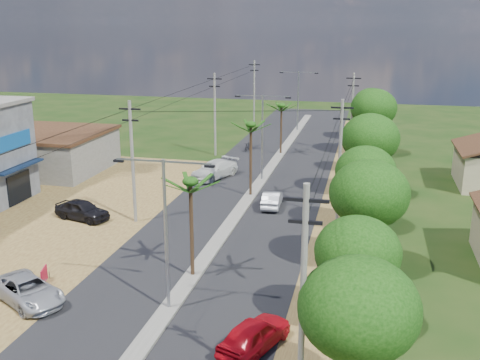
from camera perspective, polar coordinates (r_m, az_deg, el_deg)
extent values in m
plane|color=black|center=(29.84, -7.23, -13.01)|extent=(160.00, 160.00, 0.00)
cube|color=black|center=(42.98, -0.33, -3.62)|extent=(12.00, 110.00, 0.04)
cube|color=#605E56|center=(45.72, 0.55, -2.32)|extent=(1.00, 90.00, 0.18)
cube|color=brown|center=(43.05, -22.54, -4.86)|extent=(18.00, 46.00, 0.04)
cube|color=brown|center=(41.94, 11.08, -4.44)|extent=(5.00, 90.00, 0.03)
cube|color=#0D1C36|center=(48.31, -21.39, 1.28)|extent=(0.80, 5.40, 0.15)
cube|color=black|center=(48.95, -21.51, -0.74)|extent=(0.10, 3.00, 2.40)
cube|color=navy|center=(48.04, -21.95, 3.72)|extent=(0.12, 4.20, 1.20)
cube|color=#605E56|center=(58.55, -18.59, 2.64)|extent=(10.00, 10.00, 3.60)
cube|color=black|center=(58.15, -18.76, 4.55)|extent=(10.40, 10.40, 0.30)
ellipsoid|color=black|center=(20.87, 11.98, -12.65)|extent=(4.40, 4.40, 3.74)
cylinder|color=black|center=(27.38, 11.60, -11.47)|extent=(0.28, 0.28, 3.85)
ellipsoid|color=black|center=(26.45, 11.87, -7.22)|extent=(4.00, 4.00, 3.40)
cylinder|color=black|center=(33.64, 12.73, -5.58)|extent=(0.28, 0.28, 4.55)
ellipsoid|color=black|center=(32.80, 13.01, -1.35)|extent=(4.60, 4.60, 3.91)
cylinder|color=black|center=(40.33, 12.44, -2.32)|extent=(0.28, 0.28, 4.06)
ellipsoid|color=black|center=(39.68, 12.64, 0.87)|extent=(4.20, 4.20, 3.57)
cylinder|color=black|center=(47.92, 12.90, 0.98)|extent=(0.28, 0.28, 4.76)
ellipsoid|color=black|center=(47.31, 13.10, 4.16)|extent=(4.80, 4.80, 4.08)
cylinder|color=black|center=(55.83, 12.56, 2.49)|extent=(0.28, 0.28, 3.64)
ellipsoid|color=black|center=(55.40, 12.69, 4.59)|extent=(3.80, 3.80, 3.23)
cylinder|color=black|center=(63.53, 13.27, 4.63)|extent=(0.28, 0.28, 4.90)
ellipsoid|color=black|center=(63.06, 13.43, 7.12)|extent=(5.00, 5.00, 4.25)
cylinder|color=black|center=(71.45, 13.06, 5.62)|extent=(0.28, 0.28, 4.34)
ellipsoid|color=black|center=(71.07, 13.18, 7.59)|extent=(4.40, 4.40, 3.74)
cylinder|color=black|center=(32.05, -4.94, -5.13)|extent=(0.22, 0.22, 5.80)
cylinder|color=black|center=(46.77, 1.10, 1.93)|extent=(0.22, 0.22, 6.20)
cylinder|color=black|center=(62.23, 4.20, 5.06)|extent=(0.22, 0.22, 5.50)
cylinder|color=gray|center=(28.14, -7.51, -5.85)|extent=(0.16, 0.16, 8.00)
cube|color=gray|center=(26.56, -5.38, 1.75)|extent=(2.40, 0.08, 0.08)
cube|color=gray|center=(27.40, -10.16, 2.00)|extent=(2.40, 0.08, 0.08)
cube|color=black|center=(26.26, -3.10, 1.41)|extent=(0.50, 0.18, 0.12)
cube|color=black|center=(27.87, -12.23, 1.91)|extent=(0.50, 0.18, 0.12)
cylinder|color=gray|center=(51.35, 2.27, 4.21)|extent=(0.16, 0.16, 8.00)
cube|color=gray|center=(50.50, 3.67, 8.48)|extent=(2.40, 0.08, 0.08)
cube|color=gray|center=(50.95, 0.98, 8.58)|extent=(2.40, 0.08, 0.08)
cube|color=black|center=(50.35, 4.92, 8.32)|extent=(0.50, 0.18, 0.12)
cube|color=black|center=(51.20, -0.24, 8.50)|extent=(0.50, 0.18, 0.12)
cylinder|color=gray|center=(75.71, 5.91, 7.90)|extent=(0.16, 0.16, 8.00)
cube|color=gray|center=(75.14, 6.92, 10.81)|extent=(2.40, 0.08, 0.08)
cube|color=gray|center=(75.44, 5.08, 10.88)|extent=(2.40, 0.08, 0.08)
cube|color=black|center=(75.03, 7.77, 10.69)|extent=(0.50, 0.18, 0.12)
cube|color=black|center=(75.61, 4.23, 10.83)|extent=(0.50, 0.18, 0.12)
cylinder|color=#605E56|center=(41.15, -10.85, 1.72)|extent=(0.24, 0.24, 9.00)
cube|color=black|center=(40.39, -11.14, 7.09)|extent=(1.60, 0.12, 0.12)
cube|color=black|center=(40.52, -11.08, 5.97)|extent=(1.20, 0.12, 0.12)
cylinder|color=#605E56|center=(61.47, -2.57, 6.61)|extent=(0.24, 0.24, 9.00)
cube|color=black|center=(60.97, -2.61, 10.23)|extent=(1.60, 0.12, 0.12)
cube|color=black|center=(61.05, -2.60, 9.48)|extent=(1.20, 0.12, 0.12)
cylinder|color=#605E56|center=(81.69, 1.45, 8.91)|extent=(0.24, 0.24, 9.00)
cube|color=black|center=(81.31, 1.47, 11.64)|extent=(1.60, 0.12, 0.12)
cube|color=black|center=(81.37, 1.47, 11.08)|extent=(1.20, 0.12, 0.12)
cylinder|color=#605E56|center=(20.96, 6.39, -12.25)|extent=(0.24, 0.24, 9.00)
cube|color=black|center=(19.44, 6.73, -2.05)|extent=(1.60, 0.12, 0.12)
cube|color=black|center=(19.70, 6.66, -4.26)|extent=(1.20, 0.12, 0.12)
cylinder|color=#605E56|center=(41.63, 10.09, 1.92)|extent=(0.24, 0.24, 9.00)
cube|color=black|center=(40.89, 10.35, 7.23)|extent=(1.60, 0.12, 0.12)
cube|color=black|center=(41.01, 10.29, 6.13)|extent=(1.20, 0.12, 0.12)
cylinder|color=#605E56|center=(63.21, 11.29, 6.58)|extent=(0.24, 0.24, 9.00)
cube|color=black|center=(62.72, 11.48, 10.09)|extent=(1.60, 0.12, 0.12)
cube|color=black|center=(62.80, 11.44, 9.37)|extent=(1.20, 0.12, 0.12)
imported|color=#9F0812|center=(26.20, 1.47, -15.46)|extent=(3.14, 4.58, 1.45)
imported|color=#A0A2A8|center=(44.79, 3.26, -1.99)|extent=(1.61, 3.99, 1.29)
imported|color=beige|center=(53.04, -2.61, 1.03)|extent=(4.15, 5.91, 1.59)
imported|color=#A0A2A8|center=(32.05, -20.75, -10.50)|extent=(5.31, 4.33, 1.35)
imported|color=black|center=(43.54, -15.74, -2.97)|extent=(4.67, 2.83, 1.49)
imported|color=black|center=(51.96, -3.50, 0.26)|extent=(0.60, 1.57, 0.81)
imported|color=black|center=(64.16, 0.79, 3.38)|extent=(0.77, 1.72, 1.00)
cube|color=maroon|center=(34.09, -19.27, -9.14)|extent=(0.39, 1.07, 0.91)
cylinder|color=black|center=(33.81, -19.69, -9.82)|extent=(0.04, 0.04, 0.46)
cylinder|color=black|center=(34.57, -18.80, -9.15)|extent=(0.04, 0.04, 0.46)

